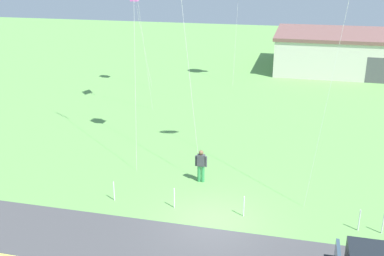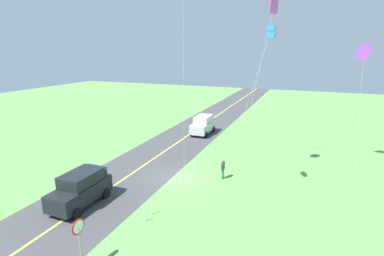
% 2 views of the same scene
% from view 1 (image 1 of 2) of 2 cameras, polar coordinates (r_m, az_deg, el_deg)
% --- Properties ---
extents(ground_plane, '(120.00, 120.00, 0.10)m').
position_cam_1_polar(ground_plane, '(18.98, 2.60, -11.59)').
color(ground_plane, '#60994C').
extents(person_adult_near, '(0.58, 0.22, 1.60)m').
position_cam_1_polar(person_adult_near, '(21.69, 1.12, -4.57)').
color(person_adult_near, '#338C4C').
rests_on(person_adult_near, ground).
extents(warehouse_distant, '(18.36, 10.20, 3.50)m').
position_cam_1_polar(warehouse_distant, '(47.04, 21.63, 8.70)').
color(warehouse_distant, beige).
rests_on(warehouse_distant, ground).
extents(fence_post_0, '(0.05, 0.05, 0.90)m').
position_cam_1_polar(fence_post_0, '(20.52, -9.63, -7.68)').
color(fence_post_0, silver).
rests_on(fence_post_0, ground).
extents(fence_post_1, '(0.05, 0.05, 0.90)m').
position_cam_1_polar(fence_post_1, '(19.68, -2.22, -8.66)').
color(fence_post_1, silver).
rests_on(fence_post_1, ground).
extents(fence_post_2, '(0.05, 0.05, 0.90)m').
position_cam_1_polar(fence_post_2, '(19.18, 6.42, -9.61)').
color(fence_post_2, silver).
rests_on(fence_post_2, ground).
extents(fence_post_3, '(0.05, 0.05, 0.90)m').
position_cam_1_polar(fence_post_3, '(19.27, 19.97, -10.66)').
color(fence_post_3, silver).
rests_on(fence_post_3, ground).
extents(fence_post_4, '(0.05, 0.05, 0.90)m').
position_cam_1_polar(fence_post_4, '(19.40, 22.53, -10.79)').
color(fence_post_4, silver).
rests_on(fence_post_4, ground).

